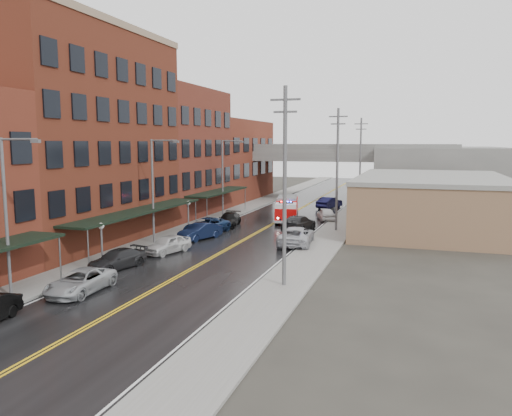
% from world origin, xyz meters
% --- Properties ---
extents(road, '(11.00, 160.00, 0.02)m').
position_xyz_m(road, '(0.00, 30.00, 0.01)').
color(road, black).
rests_on(road, ground).
extents(sidewalk_left, '(3.00, 160.00, 0.15)m').
position_xyz_m(sidewalk_left, '(-7.30, 30.00, 0.07)').
color(sidewalk_left, slate).
rests_on(sidewalk_left, ground).
extents(sidewalk_right, '(3.00, 160.00, 0.15)m').
position_xyz_m(sidewalk_right, '(7.30, 30.00, 0.07)').
color(sidewalk_right, slate).
rests_on(sidewalk_right, ground).
extents(curb_left, '(0.30, 160.00, 0.15)m').
position_xyz_m(curb_left, '(-5.65, 30.00, 0.07)').
color(curb_left, gray).
rests_on(curb_left, ground).
extents(curb_right, '(0.30, 160.00, 0.15)m').
position_xyz_m(curb_right, '(5.65, 30.00, 0.07)').
color(curb_right, gray).
rests_on(curb_right, ground).
extents(brick_building_b, '(9.00, 20.00, 18.00)m').
position_xyz_m(brick_building_b, '(-13.30, 23.00, 9.00)').
color(brick_building_b, '#5C2418').
rests_on(brick_building_b, ground).
extents(brick_building_c, '(9.00, 15.00, 15.00)m').
position_xyz_m(brick_building_c, '(-13.30, 40.50, 7.50)').
color(brick_building_c, maroon).
rests_on(brick_building_c, ground).
extents(brick_building_far, '(9.00, 20.00, 12.00)m').
position_xyz_m(brick_building_far, '(-13.30, 58.00, 6.00)').
color(brick_building_far, maroon).
rests_on(brick_building_far, ground).
extents(tan_building, '(14.00, 22.00, 5.00)m').
position_xyz_m(tan_building, '(16.00, 40.00, 2.50)').
color(tan_building, '#8E664C').
rests_on(tan_building, ground).
extents(right_far_block, '(18.00, 30.00, 8.00)m').
position_xyz_m(right_far_block, '(18.00, 70.00, 4.00)').
color(right_far_block, slate).
rests_on(right_far_block, ground).
extents(awning_1, '(2.60, 18.00, 3.09)m').
position_xyz_m(awning_1, '(-7.49, 23.00, 2.99)').
color(awning_1, black).
rests_on(awning_1, ground).
extents(awning_2, '(2.60, 13.00, 3.09)m').
position_xyz_m(awning_2, '(-7.49, 40.50, 2.99)').
color(awning_2, black).
rests_on(awning_2, ground).
extents(globe_lamp_1, '(0.44, 0.44, 3.12)m').
position_xyz_m(globe_lamp_1, '(-6.40, 16.00, 2.31)').
color(globe_lamp_1, '#59595B').
rests_on(globe_lamp_1, ground).
extents(globe_lamp_2, '(0.44, 0.44, 3.12)m').
position_xyz_m(globe_lamp_2, '(-6.40, 30.00, 2.31)').
color(globe_lamp_2, '#59595B').
rests_on(globe_lamp_2, ground).
extents(street_lamp_0, '(2.64, 0.22, 9.00)m').
position_xyz_m(street_lamp_0, '(-6.55, 8.00, 5.19)').
color(street_lamp_0, '#59595B').
rests_on(street_lamp_0, ground).
extents(street_lamp_1, '(2.64, 0.22, 9.00)m').
position_xyz_m(street_lamp_1, '(-6.55, 24.00, 5.19)').
color(street_lamp_1, '#59595B').
rests_on(street_lamp_1, ground).
extents(street_lamp_2, '(2.64, 0.22, 9.00)m').
position_xyz_m(street_lamp_2, '(-6.55, 40.00, 5.19)').
color(street_lamp_2, '#59595B').
rests_on(street_lamp_2, ground).
extents(utility_pole_0, '(1.80, 0.24, 12.00)m').
position_xyz_m(utility_pole_0, '(7.20, 15.00, 6.31)').
color(utility_pole_0, '#59595B').
rests_on(utility_pole_0, ground).
extents(utility_pole_1, '(1.80, 0.24, 12.00)m').
position_xyz_m(utility_pole_1, '(7.20, 35.00, 6.31)').
color(utility_pole_1, '#59595B').
rests_on(utility_pole_1, ground).
extents(utility_pole_2, '(1.80, 0.24, 12.00)m').
position_xyz_m(utility_pole_2, '(7.20, 55.00, 6.31)').
color(utility_pole_2, '#59595B').
rests_on(utility_pole_2, ground).
extents(overpass, '(40.00, 10.00, 7.50)m').
position_xyz_m(overpass, '(0.00, 62.00, 5.99)').
color(overpass, slate).
rests_on(overpass, ground).
extents(fire_truck, '(4.12, 7.66, 2.68)m').
position_xyz_m(fire_truck, '(0.94, 39.88, 1.45)').
color(fire_truck, '#BC0908').
rests_on(fire_truck, ground).
extents(parked_car_left_2, '(2.38, 4.93, 1.35)m').
position_xyz_m(parked_car_left_2, '(-3.80, 10.18, 0.68)').
color(parked_car_left_2, '#A0A4A8').
rests_on(parked_car_left_2, ground).
extents(parked_car_left_3, '(2.94, 4.87, 1.32)m').
position_xyz_m(parked_car_left_3, '(-5.00, 15.70, 0.66)').
color(parked_car_left_3, '#232426').
rests_on(parked_car_left_3, ground).
extents(parked_car_left_4, '(2.80, 4.54, 1.44)m').
position_xyz_m(parked_car_left_4, '(-3.98, 21.20, 0.72)').
color(parked_car_left_4, silver).
rests_on(parked_car_left_4, ground).
extents(parked_car_left_5, '(2.97, 4.75, 1.48)m').
position_xyz_m(parked_car_left_5, '(-3.90, 27.20, 0.74)').
color(parked_car_left_5, black).
rests_on(parked_car_left_5, ground).
extents(parked_car_left_6, '(3.70, 5.71, 1.46)m').
position_xyz_m(parked_car_left_6, '(-4.59, 30.23, 0.73)').
color(parked_car_left_6, '#14274B').
rests_on(parked_car_left_6, ground).
extents(parked_car_left_7, '(2.64, 4.98, 1.38)m').
position_xyz_m(parked_car_left_7, '(-4.02, 34.80, 0.69)').
color(parked_car_left_7, black).
rests_on(parked_car_left_7, ground).
extents(parked_car_right_0, '(3.24, 6.03, 1.61)m').
position_xyz_m(parked_car_right_0, '(5.00, 27.41, 0.80)').
color(parked_car_right_0, '#B0B2B9').
rests_on(parked_car_right_0, ground).
extents(parked_car_right_1, '(2.84, 5.65, 1.57)m').
position_xyz_m(parked_car_right_1, '(3.60, 34.20, 0.79)').
color(parked_car_right_1, '#232325').
rests_on(parked_car_right_1, ground).
extents(parked_car_right_2, '(2.98, 4.50, 1.42)m').
position_xyz_m(parked_car_right_2, '(5.00, 41.80, 0.71)').
color(parked_car_right_2, silver).
rests_on(parked_car_right_2, ground).
extents(parked_car_right_3, '(2.98, 4.93, 1.53)m').
position_xyz_m(parked_car_right_3, '(3.60, 52.20, 0.77)').
color(parked_car_right_3, black).
rests_on(parked_car_right_3, ground).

